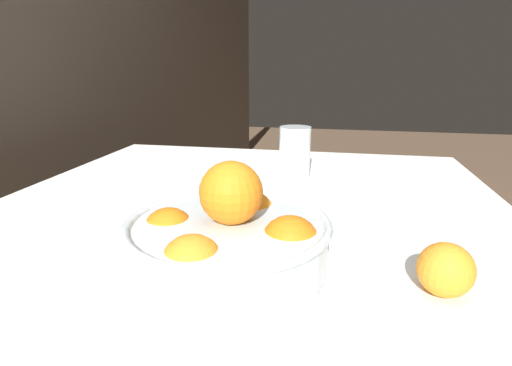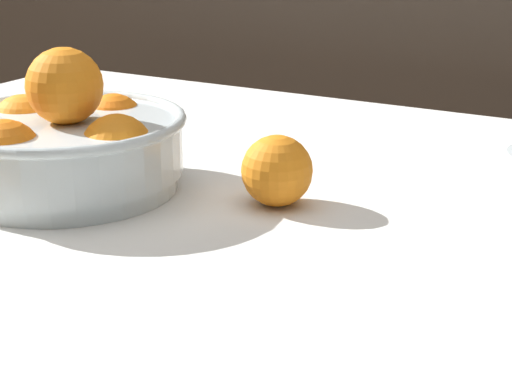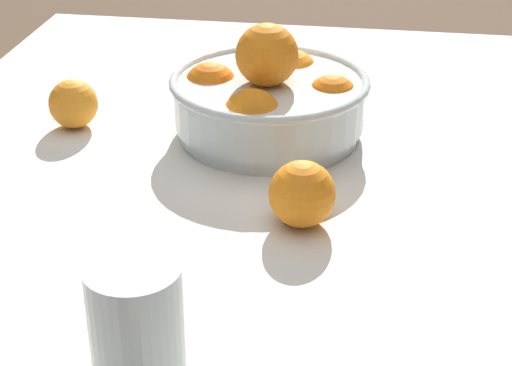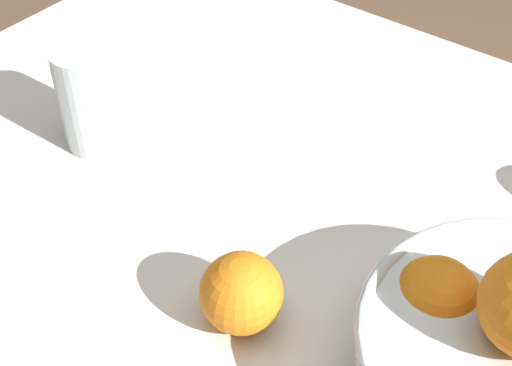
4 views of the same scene
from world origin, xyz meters
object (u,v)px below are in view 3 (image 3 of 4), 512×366
object	(u,v)px
orange_loose_near_bowl	(73,104)
orange_loose_front	(302,194)
fruit_bowl	(269,99)
juice_glass	(137,336)

from	to	relation	value
orange_loose_near_bowl	orange_loose_front	world-z (taller)	orange_loose_front
fruit_bowl	orange_loose_near_bowl	distance (m)	0.28
orange_loose_front	juice_glass	bearing A→B (deg)	-19.20
fruit_bowl	juice_glass	xyz separation A→B (m)	(0.53, -0.03, 0.01)
fruit_bowl	juice_glass	world-z (taller)	fruit_bowl
orange_loose_near_bowl	orange_loose_front	size ratio (longest dim) A/B	0.90
orange_loose_near_bowl	fruit_bowl	bearing A→B (deg)	92.57
fruit_bowl	orange_loose_near_bowl	bearing A→B (deg)	-87.43
orange_loose_front	orange_loose_near_bowl	bearing A→B (deg)	-122.02
juice_glass	orange_loose_near_bowl	world-z (taller)	juice_glass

